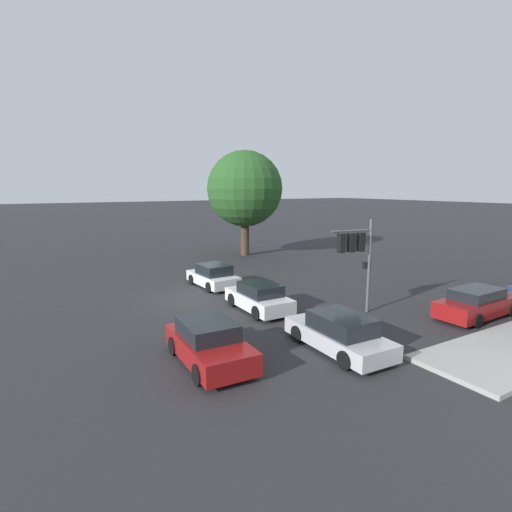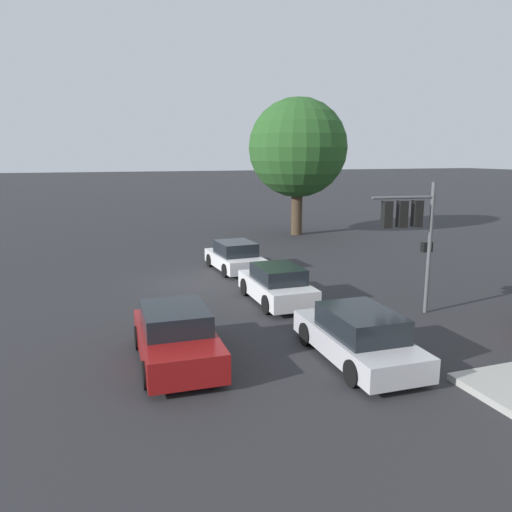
{
  "view_description": "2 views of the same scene",
  "coord_description": "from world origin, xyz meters",
  "px_view_note": "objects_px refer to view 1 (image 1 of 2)",
  "views": [
    {
      "loc": [
        20.14,
        -7.73,
        6.08
      ],
      "look_at": [
        2.24,
        2.85,
        2.47
      ],
      "focal_mm": 28.0,
      "sensor_mm": 36.0,
      "label": 1
    },
    {
      "loc": [
        20.52,
        -4.63,
        5.46
      ],
      "look_at": [
        1.92,
        1.94,
        1.44
      ],
      "focal_mm": 35.0,
      "sensor_mm": 36.0,
      "label": 2
    }
  ],
  "objects_px": {
    "street_tree": "(245,189)",
    "crossing_car_2": "(339,333)",
    "traffic_signal": "(356,248)",
    "crossing_car_1": "(213,276)",
    "crossing_car_3": "(259,297)",
    "parked_car_0": "(478,303)",
    "crossing_car_0": "(209,344)"
  },
  "relations": [
    {
      "from": "crossing_car_0",
      "to": "crossing_car_3",
      "type": "relative_size",
      "value": 1.04
    },
    {
      "from": "traffic_signal",
      "to": "crossing_car_3",
      "type": "xyz_separation_m",
      "value": [
        -2.74,
        -3.68,
        -2.54
      ]
    },
    {
      "from": "crossing_car_2",
      "to": "parked_car_0",
      "type": "relative_size",
      "value": 0.95
    },
    {
      "from": "street_tree",
      "to": "crossing_car_1",
      "type": "bearing_deg",
      "value": -38.72
    },
    {
      "from": "crossing_car_1",
      "to": "traffic_signal",
      "type": "bearing_deg",
      "value": -159.51
    },
    {
      "from": "parked_car_0",
      "to": "crossing_car_3",
      "type": "bearing_deg",
      "value": 141.9
    },
    {
      "from": "street_tree",
      "to": "traffic_signal",
      "type": "height_order",
      "value": "street_tree"
    },
    {
      "from": "street_tree",
      "to": "crossing_car_2",
      "type": "xyz_separation_m",
      "value": [
        20.44,
        -7.31,
        -5.22
      ]
    },
    {
      "from": "traffic_signal",
      "to": "crossing_car_3",
      "type": "relative_size",
      "value": 1.13
    },
    {
      "from": "traffic_signal",
      "to": "crossing_car_1",
      "type": "bearing_deg",
      "value": 30.65
    },
    {
      "from": "crossing_car_1",
      "to": "crossing_car_2",
      "type": "relative_size",
      "value": 0.87
    },
    {
      "from": "crossing_car_3",
      "to": "parked_car_0",
      "type": "relative_size",
      "value": 0.84
    },
    {
      "from": "parked_car_0",
      "to": "crossing_car_2",
      "type": "bearing_deg",
      "value": 175.63
    },
    {
      "from": "crossing_car_1",
      "to": "parked_car_0",
      "type": "relative_size",
      "value": 0.83
    },
    {
      "from": "street_tree",
      "to": "traffic_signal",
      "type": "xyz_separation_m",
      "value": [
        17.43,
        -3.67,
        -2.68
      ]
    },
    {
      "from": "crossing_car_3",
      "to": "parked_car_0",
      "type": "distance_m",
      "value": 10.35
    },
    {
      "from": "street_tree",
      "to": "crossing_car_0",
      "type": "xyz_separation_m",
      "value": [
        18.94,
        -11.93,
        -5.19
      ]
    },
    {
      "from": "crossing_car_0",
      "to": "traffic_signal",
      "type": "bearing_deg",
      "value": 102.38
    },
    {
      "from": "street_tree",
      "to": "crossing_car_0",
      "type": "distance_m",
      "value": 22.98
    },
    {
      "from": "traffic_signal",
      "to": "crossing_car_2",
      "type": "height_order",
      "value": "traffic_signal"
    },
    {
      "from": "crossing_car_1",
      "to": "crossing_car_3",
      "type": "relative_size",
      "value": 0.98
    },
    {
      "from": "crossing_car_3",
      "to": "crossing_car_0",
      "type": "bearing_deg",
      "value": 133.38
    },
    {
      "from": "parked_car_0",
      "to": "crossing_car_0",
      "type": "bearing_deg",
      "value": 169.91
    },
    {
      "from": "street_tree",
      "to": "crossing_car_2",
      "type": "bearing_deg",
      "value": -19.68
    },
    {
      "from": "crossing_car_3",
      "to": "crossing_car_1",
      "type": "bearing_deg",
      "value": -0.31
    },
    {
      "from": "crossing_car_3",
      "to": "traffic_signal",
      "type": "bearing_deg",
      "value": -126.16
    },
    {
      "from": "crossing_car_0",
      "to": "street_tree",
      "type": "bearing_deg",
      "value": 149.83
    },
    {
      "from": "crossing_car_1",
      "to": "parked_car_0",
      "type": "height_order",
      "value": "parked_car_0"
    },
    {
      "from": "parked_car_0",
      "to": "crossing_car_1",
      "type": "bearing_deg",
      "value": 123.29
    },
    {
      "from": "crossing_car_1",
      "to": "crossing_car_2",
      "type": "distance_m",
      "value": 11.37
    },
    {
      "from": "crossing_car_0",
      "to": "crossing_car_1",
      "type": "bearing_deg",
      "value": 156.76
    },
    {
      "from": "crossing_car_3",
      "to": "parked_car_0",
      "type": "xyz_separation_m",
      "value": [
        6.11,
        8.35,
        0.0
      ]
    }
  ]
}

